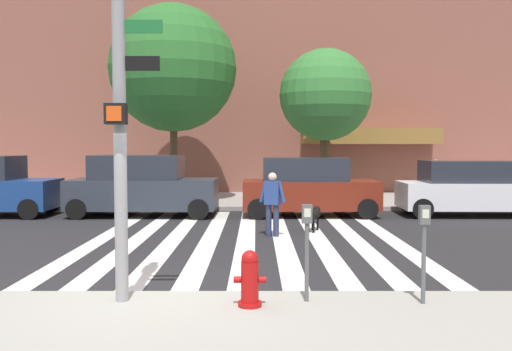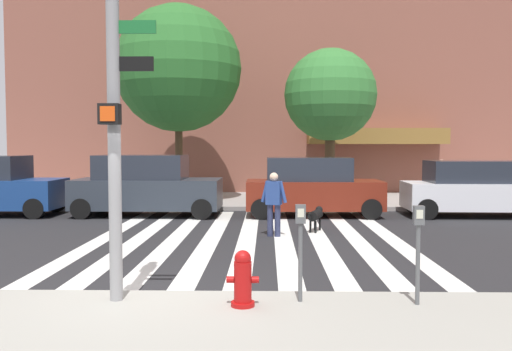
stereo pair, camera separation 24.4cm
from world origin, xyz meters
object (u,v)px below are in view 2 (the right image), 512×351
Objects in this scene: fire_hydrant at (243,279)px; parked_car_fourth_in_line at (479,189)px; parked_car_third_in_line at (312,187)px; street_tree_nearest at (178,69)px; street_tree_middle at (330,95)px; parking_meter_curbside at (418,241)px; dog_on_leash at (316,215)px; parking_meter_second_along at (300,239)px; parked_car_behind_first at (146,186)px; traffic_light_pole at (112,58)px; pedestrian_bystander at (441,178)px; pedestrian_dog_walker at (274,200)px.

fire_hydrant is 0.16× the size of parked_car_fourth_in_line.
parked_car_third_in_line is 0.58× the size of street_tree_nearest.
fire_hydrant is 0.13× the size of street_tree_middle.
parked_car_fourth_in_line is at bearing 64.73° from parking_meter_curbside.
street_tree_nearest is at bearing 126.49° from dog_on_leash.
parked_car_behind_first is (-4.48, 10.24, -0.05)m from parking_meter_second_along.
parking_meter_curbside is 1.29× the size of dog_on_leash.
parking_meter_curbside is at bearing 2.96° from fire_hydrant.
parked_car_third_in_line is 7.36m from street_tree_nearest.
traffic_light_pole reaches higher than parked_car_third_in_line.
traffic_light_pole is at bearing 173.54° from fire_hydrant.
traffic_light_pole is 3.59m from parking_meter_second_along.
street_tree_nearest is at bearing 80.36° from parked_car_behind_first.
pedestrian_bystander is at bearing 93.45° from parked_car_fourth_in_line.
fire_hydrant is 0.10× the size of street_tree_nearest.
street_tree_nearest reaches higher than street_tree_middle.
dog_on_leash is at bearing 35.87° from pedestrian_dog_walker.
pedestrian_bystander is (5.43, 6.37, 0.63)m from dog_on_leash.
street_tree_middle is at bearing 72.53° from pedestrian_dog_walker.
parking_meter_curbside is 10.37m from parked_car_third_in_line.
street_tree_nearest is at bearing 146.35° from parked_car_third_in_line.
street_tree_nearest is 5.98m from street_tree_middle.
parked_car_fourth_in_line reaches higher than dog_on_leash.
pedestrian_dog_walker reaches higher than dog_on_leash.
street_tree_middle reaches higher than pedestrian_dog_walker.
street_tree_middle is 8.23m from pedestrian_dog_walker.
parked_car_behind_first is 5.80m from pedestrian_dog_walker.
dog_on_leash is 0.64× the size of pedestrian_bystander.
parking_meter_second_along is 0.28× the size of parked_car_behind_first.
parked_car_behind_first is at bearing 100.47° from traffic_light_pole.
parking_meter_second_along is 12.12m from parked_car_fourth_in_line.
parking_meter_curbside and parking_meter_second_along have the same top height.
pedestrian_dog_walker is at bearing 69.93° from traffic_light_pole.
dog_on_leash is (-1.11, -6.35, -3.81)m from street_tree_middle.
parking_meter_second_along is 13.94m from street_tree_middle.
traffic_light_pole is 4.26× the size of parking_meter_second_along.
pedestrian_dog_walker is 9.75m from pedestrian_bystander.
street_tree_middle is (5.89, -0.11, -1.05)m from street_tree_nearest.
parking_meter_second_along is 0.18× the size of street_tree_nearest.
fire_hydrant is 0.56× the size of parking_meter_second_along.
traffic_light_pole is 1.20× the size of parked_car_behind_first.
parked_car_third_in_line is (-0.57, 10.35, -0.08)m from parking_meter_curbside.
parked_car_behind_first is 11.24m from pedestrian_bystander.
street_tree_nearest reaches higher than pedestrian_bystander.
parked_car_fourth_in_line is at bearing 29.43° from dog_on_leash.
parking_meter_curbside is 12.00m from parked_car_behind_first.
fire_hydrant is at bearing -124.78° from parked_car_fourth_in_line.
parking_meter_second_along is at bearing -96.92° from dog_on_leash.
parking_meter_second_along is 0.23× the size of street_tree_middle.
fire_hydrant is at bearing -101.44° from street_tree_middle.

